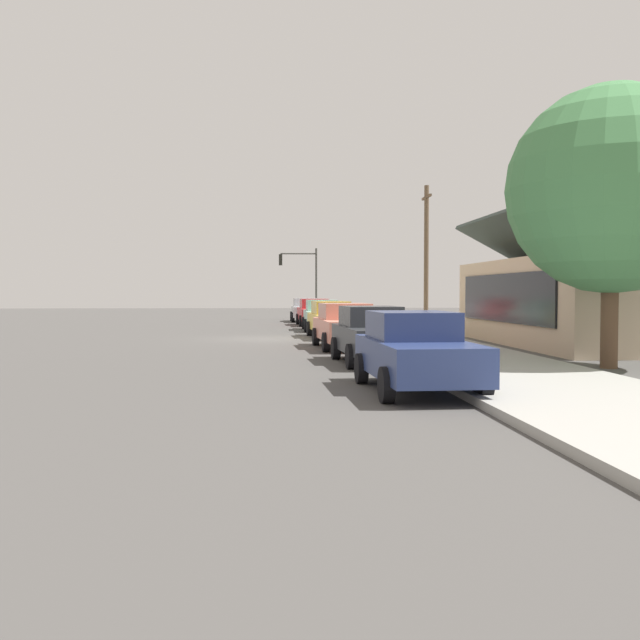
# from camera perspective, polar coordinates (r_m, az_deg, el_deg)

# --- Properties ---
(ground_plane) EXTENTS (120.00, 120.00, 0.00)m
(ground_plane) POSITION_cam_1_polar(r_m,az_deg,el_deg) (30.44, -4.15, -1.52)
(ground_plane) COLOR #4C4947
(sidewalk_curb) EXTENTS (60.00, 4.20, 0.16)m
(sidewalk_curb) POSITION_cam_1_polar(r_m,az_deg,el_deg) (30.97, 6.27, -1.32)
(sidewalk_curb) COLOR #A3A099
(sidewalk_curb) RESTS_ON ground
(car_silver) EXTENTS (4.37, 2.12, 1.59)m
(car_silver) POSITION_cam_1_polar(r_m,az_deg,el_deg) (48.46, -1.13, 0.84)
(car_silver) COLOR silver
(car_silver) RESTS_ON ground
(car_cherry) EXTENTS (4.78, 2.12, 1.59)m
(car_cherry) POSITION_cam_1_polar(r_m,az_deg,el_deg) (42.96, -0.43, 0.66)
(car_cherry) COLOR red
(car_cherry) RESTS_ON ground
(car_seafoam) EXTENTS (4.83, 2.07, 1.59)m
(car_seafoam) POSITION_cam_1_polar(r_m,az_deg,el_deg) (37.18, 0.17, 0.42)
(car_seafoam) COLOR #9ED1BC
(car_seafoam) RESTS_ON ground
(car_mustard) EXTENTS (4.94, 2.05, 1.59)m
(car_mustard) POSITION_cam_1_polar(r_m,az_deg,el_deg) (31.31, 0.94, 0.08)
(car_mustard) COLOR gold
(car_mustard) RESTS_ON ground
(car_coral) EXTENTS (4.90, 2.23, 1.59)m
(car_coral) POSITION_cam_1_polar(r_m,az_deg,el_deg) (25.36, 2.10, -0.42)
(car_coral) COLOR #EA8C75
(car_coral) RESTS_ON ground
(car_charcoal) EXTENTS (4.44, 2.08, 1.59)m
(car_charcoal) POSITION_cam_1_polar(r_m,az_deg,el_deg) (20.02, 4.20, -1.14)
(car_charcoal) COLOR #2D3035
(car_charcoal) RESTS_ON ground
(car_navy) EXTENTS (4.52, 2.09, 1.59)m
(car_navy) POSITION_cam_1_polar(r_m,az_deg,el_deg) (14.45, 7.63, -2.44)
(car_navy) COLOR navy
(car_navy) RESTS_ON ground
(storefront_building) EXTENTS (12.87, 6.71, 5.06)m
(storefront_building) POSITION_cam_1_polar(r_m,az_deg,el_deg) (28.79, 20.50, 1.63)
(storefront_building) COLOR #CCB293
(storefront_building) RESTS_ON ground
(shade_tree) EXTENTS (5.39, 5.39, 7.33)m
(shade_tree) POSITION_cam_1_polar(r_m,az_deg,el_deg) (20.22, 22.23, 9.57)
(shade_tree) COLOR brown
(shade_tree) RESTS_ON ground
(traffic_light_main) EXTENTS (0.37, 2.79, 5.20)m
(traffic_light_main) POSITION_cam_1_polar(r_m,az_deg,el_deg) (52.12, -1.47, 3.87)
(traffic_light_main) COLOR #383833
(traffic_light_main) RESTS_ON ground
(utility_pole_wooden) EXTENTS (1.80, 0.24, 7.50)m
(utility_pole_wooden) POSITION_cam_1_polar(r_m,az_deg,el_deg) (37.49, 8.48, 5.17)
(utility_pole_wooden) COLOR brown
(utility_pole_wooden) RESTS_ON ground
(fire_hydrant_red) EXTENTS (0.22, 0.22, 0.71)m
(fire_hydrant_red) POSITION_cam_1_polar(r_m,az_deg,el_deg) (36.69, 2.38, -0.10)
(fire_hydrant_red) COLOR red
(fire_hydrant_red) RESTS_ON sidewalk_curb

